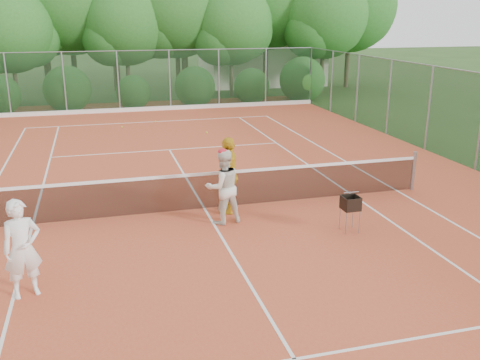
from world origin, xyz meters
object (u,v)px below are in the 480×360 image
at_px(player_center_grp, 223,187).
at_px(ball_hopper, 351,204).
at_px(player_white, 22,249).
at_px(player_yellow, 229,175).

height_order(player_center_grp, ball_hopper, player_center_grp).
xyz_separation_m(player_white, player_yellow, (4.42, 3.08, 0.07)).
bearing_deg(ball_hopper, player_center_grp, 179.06).
bearing_deg(player_white, player_yellow, 16.98).
xyz_separation_m(player_yellow, ball_hopper, (2.33, -1.92, -0.30)).
relative_size(player_white, player_center_grp, 0.98).
distance_m(player_white, ball_hopper, 6.85).
bearing_deg(player_yellow, player_center_grp, -2.95).
relative_size(player_center_grp, player_yellow, 0.94).
relative_size(player_yellow, ball_hopper, 2.30).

